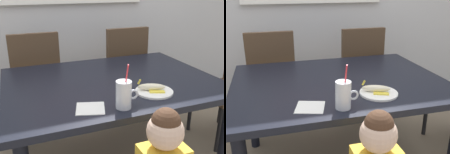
% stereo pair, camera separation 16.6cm
% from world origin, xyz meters
% --- Properties ---
extents(dining_table, '(1.43, 1.08, 0.72)m').
position_xyz_m(dining_table, '(0.00, 0.00, 0.64)').
color(dining_table, black).
rests_on(dining_table, ground).
extents(dining_chair_left, '(0.44, 0.44, 0.96)m').
position_xyz_m(dining_chair_left, '(-0.44, 0.79, 0.54)').
color(dining_chair_left, '#4C3826').
rests_on(dining_chair_left, ground).
extents(dining_chair_right, '(0.44, 0.44, 0.96)m').
position_xyz_m(dining_chair_right, '(0.42, 0.76, 0.54)').
color(dining_chair_right, '#4C3826').
rests_on(dining_chair_right, ground).
extents(milk_cup, '(0.13, 0.08, 0.25)m').
position_xyz_m(milk_cup, '(-0.10, -0.43, 0.79)').
color(milk_cup, silver).
rests_on(milk_cup, dining_table).
extents(snack_plate, '(0.23, 0.23, 0.01)m').
position_xyz_m(snack_plate, '(0.16, -0.30, 0.73)').
color(snack_plate, white).
rests_on(snack_plate, dining_table).
extents(peeled_banana, '(0.17, 0.13, 0.07)m').
position_xyz_m(peeled_banana, '(0.15, -0.29, 0.75)').
color(peeled_banana, '#F4EAC6').
rests_on(peeled_banana, snack_plate).
extents(paper_napkin, '(0.19, 0.19, 0.00)m').
position_xyz_m(paper_napkin, '(-0.27, -0.37, 0.73)').
color(paper_napkin, white).
rests_on(paper_napkin, dining_table).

